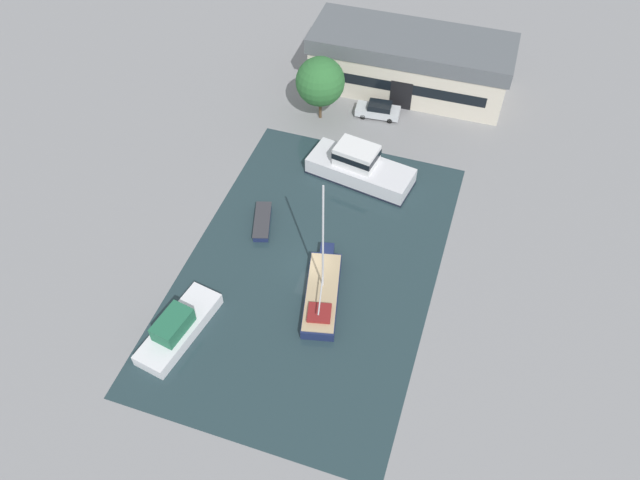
{
  "coord_description": "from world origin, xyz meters",
  "views": [
    {
      "loc": [
        11.33,
        -31.6,
        42.72
      ],
      "look_at": [
        0.0,
        2.48,
        1.0
      ],
      "focal_mm": 35.0,
      "sensor_mm": 36.0,
      "label": 1
    }
  ],
  "objects_px": {
    "warehouse_building": "(410,63)",
    "cabin_boat": "(178,328)",
    "motor_cruiser": "(359,167)",
    "parked_car": "(378,110)",
    "small_dinghy": "(262,222)",
    "sailboat_moored": "(322,292)",
    "quay_tree_near_building": "(320,82)"
  },
  "relations": [
    {
      "from": "sailboat_moored",
      "to": "small_dinghy",
      "type": "xyz_separation_m",
      "value": [
        -7.79,
        6.02,
        -0.25
      ]
    },
    {
      "from": "quay_tree_near_building",
      "to": "cabin_boat",
      "type": "bearing_deg",
      "value": -93.85
    },
    {
      "from": "quay_tree_near_building",
      "to": "motor_cruiser",
      "type": "relative_size",
      "value": 0.66
    },
    {
      "from": "sailboat_moored",
      "to": "cabin_boat",
      "type": "relative_size",
      "value": 1.47
    },
    {
      "from": "motor_cruiser",
      "to": "cabin_boat",
      "type": "bearing_deg",
      "value": 168.12
    },
    {
      "from": "warehouse_building",
      "to": "cabin_boat",
      "type": "relative_size",
      "value": 2.59
    },
    {
      "from": "cabin_boat",
      "to": "warehouse_building",
      "type": "bearing_deg",
      "value": 85.56
    },
    {
      "from": "sailboat_moored",
      "to": "motor_cruiser",
      "type": "relative_size",
      "value": 1.15
    },
    {
      "from": "warehouse_building",
      "to": "small_dinghy",
      "type": "distance_m",
      "value": 26.3
    },
    {
      "from": "motor_cruiser",
      "to": "small_dinghy",
      "type": "bearing_deg",
      "value": 152.47
    },
    {
      "from": "parked_car",
      "to": "cabin_boat",
      "type": "distance_m",
      "value": 32.87
    },
    {
      "from": "parked_car",
      "to": "motor_cruiser",
      "type": "bearing_deg",
      "value": 178.96
    },
    {
      "from": "small_dinghy",
      "to": "motor_cruiser",
      "type": "bearing_deg",
      "value": -144.33
    },
    {
      "from": "parked_car",
      "to": "cabin_boat",
      "type": "xyz_separation_m",
      "value": [
        -7.91,
        -31.9,
        0.04
      ]
    },
    {
      "from": "parked_car",
      "to": "small_dinghy",
      "type": "relative_size",
      "value": 1.03
    },
    {
      "from": "warehouse_building",
      "to": "motor_cruiser",
      "type": "distance_m",
      "value": 16.23
    },
    {
      "from": "parked_car",
      "to": "small_dinghy",
      "type": "height_order",
      "value": "parked_car"
    },
    {
      "from": "sailboat_moored",
      "to": "small_dinghy",
      "type": "relative_size",
      "value": 2.63
    },
    {
      "from": "warehouse_building",
      "to": "sailboat_moored",
      "type": "distance_m",
      "value": 31.08
    },
    {
      "from": "warehouse_building",
      "to": "motor_cruiser",
      "type": "height_order",
      "value": "warehouse_building"
    },
    {
      "from": "sailboat_moored",
      "to": "small_dinghy",
      "type": "distance_m",
      "value": 9.85
    },
    {
      "from": "parked_car",
      "to": "sailboat_moored",
      "type": "relative_size",
      "value": 0.39
    },
    {
      "from": "motor_cruiser",
      "to": "quay_tree_near_building",
      "type": "bearing_deg",
      "value": 49.83
    },
    {
      "from": "quay_tree_near_building",
      "to": "parked_car",
      "type": "distance_m",
      "value": 7.32
    },
    {
      "from": "warehouse_building",
      "to": "motor_cruiser",
      "type": "bearing_deg",
      "value": -95.11
    },
    {
      "from": "motor_cruiser",
      "to": "cabin_boat",
      "type": "height_order",
      "value": "motor_cruiser"
    },
    {
      "from": "cabin_boat",
      "to": "small_dinghy",
      "type": "bearing_deg",
      "value": 91.59
    },
    {
      "from": "sailboat_moored",
      "to": "cabin_boat",
      "type": "bearing_deg",
      "value": -156.71
    },
    {
      "from": "sailboat_moored",
      "to": "cabin_boat",
      "type": "xyz_separation_m",
      "value": [
        -9.7,
        -7.08,
        0.29
      ]
    },
    {
      "from": "parked_car",
      "to": "sailboat_moored",
      "type": "distance_m",
      "value": 24.88
    },
    {
      "from": "parked_car",
      "to": "cabin_boat",
      "type": "bearing_deg",
      "value": 161.03
    },
    {
      "from": "motor_cruiser",
      "to": "small_dinghy",
      "type": "distance_m",
      "value": 11.15
    }
  ]
}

